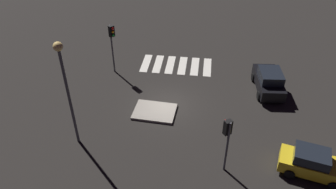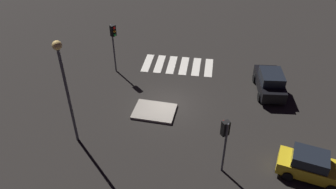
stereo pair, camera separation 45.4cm
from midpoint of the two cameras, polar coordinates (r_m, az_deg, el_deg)
ground_plane at (r=25.73m, az=0.51°, el=-1.81°), size 80.00×80.00×0.00m
traffic_island at (r=24.95m, az=-1.86°, el=-2.95°), size 3.27×2.54×0.18m
car_black at (r=27.96m, az=17.73°, el=2.09°), size 2.39×4.57×1.93m
car_yellow at (r=21.81m, az=24.21°, el=-11.25°), size 4.25×2.59×1.75m
traffic_light_west at (r=19.23m, az=10.53°, el=-6.82°), size 0.54×0.53×3.81m
traffic_light_east at (r=28.47m, az=-9.00°, el=9.81°), size 0.53×0.54×4.50m
street_lamp at (r=20.46m, az=-17.03°, el=2.95°), size 0.56×0.56×7.51m
crosswalk_near at (r=30.71m, az=2.15°, el=5.10°), size 6.45×3.20×0.02m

